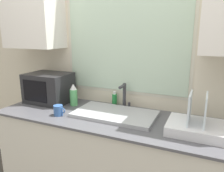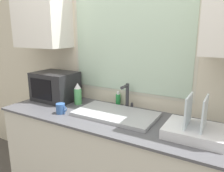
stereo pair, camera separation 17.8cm
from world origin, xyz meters
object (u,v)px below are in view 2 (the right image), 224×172
(dish_rack, at_px, (195,129))
(mug_near_sink, at_px, (61,108))
(soap_bottle, at_px, (118,99))
(spray_bottle, at_px, (78,94))
(faucet, at_px, (127,95))
(microwave, at_px, (55,86))

(dish_rack, height_order, mug_near_sink, dish_rack)
(mug_near_sink, bearing_deg, soap_bottle, 54.16)
(dish_rack, relative_size, soap_bottle, 2.89)
(spray_bottle, bearing_deg, soap_bottle, 25.75)
(faucet, bearing_deg, spray_bottle, -165.87)
(dish_rack, relative_size, mug_near_sink, 3.52)
(faucet, xyz_separation_m, spray_bottle, (-0.49, -0.12, -0.03))
(spray_bottle, relative_size, mug_near_sink, 1.93)
(spray_bottle, distance_m, mug_near_sink, 0.29)
(dish_rack, distance_m, soap_bottle, 0.85)
(faucet, bearing_deg, dish_rack, -22.84)
(dish_rack, bearing_deg, soap_bottle, 157.11)
(faucet, xyz_separation_m, mug_near_sink, (-0.46, -0.41, -0.09))
(dish_rack, relative_size, spray_bottle, 1.83)
(spray_bottle, relative_size, soap_bottle, 1.59)
(faucet, relative_size, dish_rack, 0.61)
(microwave, bearing_deg, spray_bottle, 0.55)
(microwave, xyz_separation_m, mug_near_sink, (0.33, -0.28, -0.10))
(faucet, height_order, microwave, microwave)
(faucet, xyz_separation_m, soap_bottle, (-0.12, 0.05, -0.08))
(soap_bottle, bearing_deg, faucet, -23.16)
(microwave, bearing_deg, faucet, 9.09)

